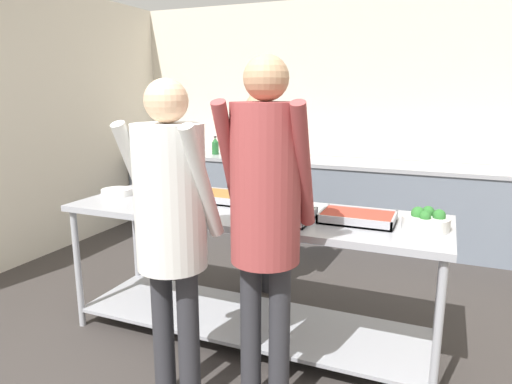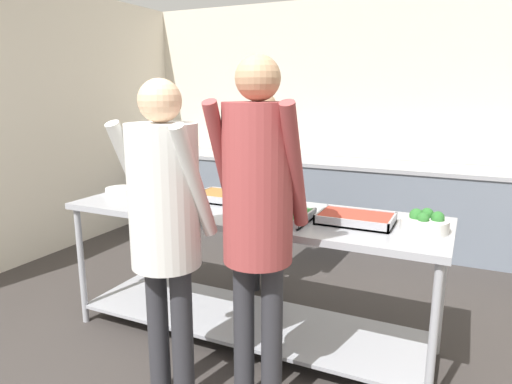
{
  "view_description": "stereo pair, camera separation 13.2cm",
  "coord_description": "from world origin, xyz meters",
  "px_view_note": "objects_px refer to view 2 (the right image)",
  "views": [
    {
      "loc": [
        1.19,
        -1.12,
        1.64
      ],
      "look_at": [
        0.07,
        1.58,
        0.99
      ],
      "focal_mm": 32.0,
      "sensor_mm": 36.0,
      "label": 1
    },
    {
      "loc": [
        1.31,
        -1.07,
        1.64
      ],
      "look_at": [
        0.07,
        1.58,
        0.99
      ],
      "focal_mm": 32.0,
      "sensor_mm": 36.0,
      "label": 2
    }
  ],
  "objects_px": {
    "plate_stack": "(121,191)",
    "serving_tray_roast": "(278,216)",
    "serving_tray_vegetables": "(356,219)",
    "guest_serving_right": "(258,201)",
    "water_bottle": "(225,146)",
    "guest_serving_left": "(165,212)",
    "cook_behind_counter": "(263,173)",
    "broccoli_bowl": "(424,223)",
    "sauce_pan": "(169,189)",
    "serving_tray_greens": "(231,198)"
  },
  "relations": [
    {
      "from": "serving_tray_vegetables",
      "to": "cook_behind_counter",
      "type": "xyz_separation_m",
      "value": [
        -0.91,
        0.71,
        0.09
      ]
    },
    {
      "from": "cook_behind_counter",
      "to": "serving_tray_vegetables",
      "type": "bearing_deg",
      "value": -37.82
    },
    {
      "from": "plate_stack",
      "to": "guest_serving_left",
      "type": "distance_m",
      "value": 1.26
    },
    {
      "from": "sauce_pan",
      "to": "guest_serving_right",
      "type": "height_order",
      "value": "guest_serving_right"
    },
    {
      "from": "sauce_pan",
      "to": "serving_tray_roast",
      "type": "xyz_separation_m",
      "value": [
        0.96,
        -0.25,
        -0.02
      ]
    },
    {
      "from": "broccoli_bowl",
      "to": "cook_behind_counter",
      "type": "bearing_deg",
      "value": 151.22
    },
    {
      "from": "water_bottle",
      "to": "guest_serving_left",
      "type": "bearing_deg",
      "value": -66.1
    },
    {
      "from": "sauce_pan",
      "to": "serving_tray_vegetables",
      "type": "height_order",
      "value": "sauce_pan"
    },
    {
      "from": "serving_tray_vegetables",
      "to": "serving_tray_greens",
      "type": "bearing_deg",
      "value": 169.7
    },
    {
      "from": "plate_stack",
      "to": "broccoli_bowl",
      "type": "xyz_separation_m",
      "value": [
        2.14,
        -0.01,
        0.02
      ]
    },
    {
      "from": "serving_tray_greens",
      "to": "serving_tray_vegetables",
      "type": "distance_m",
      "value": 0.92
    },
    {
      "from": "water_bottle",
      "to": "sauce_pan",
      "type": "bearing_deg",
      "value": -71.27
    },
    {
      "from": "cook_behind_counter",
      "to": "guest_serving_right",
      "type": "bearing_deg",
      "value": -66.53
    },
    {
      "from": "serving_tray_vegetables",
      "to": "sauce_pan",
      "type": "bearing_deg",
      "value": 174.78
    },
    {
      "from": "plate_stack",
      "to": "serving_tray_roast",
      "type": "height_order",
      "value": "serving_tray_roast"
    },
    {
      "from": "sauce_pan",
      "to": "cook_behind_counter",
      "type": "distance_m",
      "value": 0.76
    },
    {
      "from": "serving_tray_greens",
      "to": "broccoli_bowl",
      "type": "height_order",
      "value": "broccoli_bowl"
    },
    {
      "from": "sauce_pan",
      "to": "guest_serving_left",
      "type": "xyz_separation_m",
      "value": [
        0.62,
        -0.89,
        0.11
      ]
    },
    {
      "from": "plate_stack",
      "to": "cook_behind_counter",
      "type": "relative_size",
      "value": 0.14
    },
    {
      "from": "guest_serving_left",
      "to": "water_bottle",
      "type": "xyz_separation_m",
      "value": [
        -1.35,
        3.04,
        -0.07
      ]
    },
    {
      "from": "serving_tray_greens",
      "to": "cook_behind_counter",
      "type": "distance_m",
      "value": 0.55
    },
    {
      "from": "serving_tray_vegetables",
      "to": "plate_stack",
      "type": "bearing_deg",
      "value": 179.52
    },
    {
      "from": "broccoli_bowl",
      "to": "cook_behind_counter",
      "type": "relative_size",
      "value": 0.16
    },
    {
      "from": "broccoli_bowl",
      "to": "sauce_pan",
      "type": "bearing_deg",
      "value": 175.9
    },
    {
      "from": "cook_behind_counter",
      "to": "guest_serving_left",
      "type": "bearing_deg",
      "value": -84.87
    },
    {
      "from": "broccoli_bowl",
      "to": "guest_serving_right",
      "type": "relative_size",
      "value": 0.14
    },
    {
      "from": "serving_tray_vegetables",
      "to": "water_bottle",
      "type": "xyz_separation_m",
      "value": [
        -2.13,
        2.28,
        0.07
      ]
    },
    {
      "from": "sauce_pan",
      "to": "broccoli_bowl",
      "type": "relative_size",
      "value": 1.64
    },
    {
      "from": "guest_serving_right",
      "to": "water_bottle",
      "type": "relative_size",
      "value": 8.22
    },
    {
      "from": "serving_tray_roast",
      "to": "serving_tray_vegetables",
      "type": "relative_size",
      "value": 0.88
    },
    {
      "from": "serving_tray_vegetables",
      "to": "guest_serving_left",
      "type": "xyz_separation_m",
      "value": [
        -0.78,
        -0.76,
        0.14
      ]
    },
    {
      "from": "plate_stack",
      "to": "guest_serving_left",
      "type": "relative_size",
      "value": 0.13
    },
    {
      "from": "sauce_pan",
      "to": "guest_serving_right",
      "type": "bearing_deg",
      "value": -35.51
    },
    {
      "from": "serving_tray_roast",
      "to": "cook_behind_counter",
      "type": "distance_m",
      "value": 0.97
    },
    {
      "from": "serving_tray_vegetables",
      "to": "broccoli_bowl",
      "type": "height_order",
      "value": "broccoli_bowl"
    },
    {
      "from": "serving_tray_greens",
      "to": "cook_behind_counter",
      "type": "height_order",
      "value": "cook_behind_counter"
    },
    {
      "from": "guest_serving_right",
      "to": "water_bottle",
      "type": "bearing_deg",
      "value": 121.7
    },
    {
      "from": "sauce_pan",
      "to": "plate_stack",
      "type": "bearing_deg",
      "value": -162.54
    },
    {
      "from": "serving_tray_roast",
      "to": "water_bottle",
      "type": "bearing_deg",
      "value": 125.15
    },
    {
      "from": "guest_serving_left",
      "to": "broccoli_bowl",
      "type": "bearing_deg",
      "value": 33.4
    },
    {
      "from": "sauce_pan",
      "to": "cook_behind_counter",
      "type": "height_order",
      "value": "cook_behind_counter"
    },
    {
      "from": "guest_serving_right",
      "to": "serving_tray_vegetables",
      "type": "bearing_deg",
      "value": 62.63
    },
    {
      "from": "serving_tray_roast",
      "to": "serving_tray_vegetables",
      "type": "bearing_deg",
      "value": 16.24
    },
    {
      "from": "serving_tray_greens",
      "to": "cook_behind_counter",
      "type": "bearing_deg",
      "value": 90.67
    },
    {
      "from": "sauce_pan",
      "to": "water_bottle",
      "type": "distance_m",
      "value": 2.27
    },
    {
      "from": "plate_stack",
      "to": "cook_behind_counter",
      "type": "xyz_separation_m",
      "value": [
        0.85,
        0.69,
        0.09
      ]
    },
    {
      "from": "guest_serving_right",
      "to": "cook_behind_counter",
      "type": "xyz_separation_m",
      "value": [
        -0.58,
        1.35,
        -0.12
      ]
    },
    {
      "from": "sauce_pan",
      "to": "broccoli_bowl",
      "type": "height_order",
      "value": "broccoli_bowl"
    },
    {
      "from": "serving_tray_greens",
      "to": "guest_serving_left",
      "type": "bearing_deg",
      "value": -82.28
    },
    {
      "from": "serving_tray_greens",
      "to": "guest_serving_right",
      "type": "height_order",
      "value": "guest_serving_right"
    }
  ]
}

